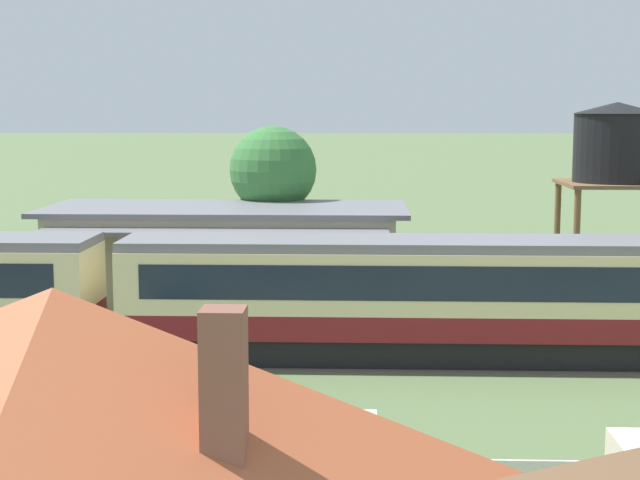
{
  "coord_description": "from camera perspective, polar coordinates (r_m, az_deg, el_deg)",
  "views": [
    {
      "loc": [
        -12.94,
        -30.92,
        8.06
      ],
      "look_at": [
        -14.27,
        3.19,
        3.49
      ],
      "focal_mm": 55.0,
      "sensor_mm": 36.0,
      "label": 1
    }
  ],
  "objects": [
    {
      "name": "passenger_train",
      "position": [
        31.78,
        7.26,
        -3.08
      ],
      "size": [
        63.04,
        3.18,
        3.94
      ],
      "color": "maroon",
      "rests_on": "ground_plane"
    },
    {
      "name": "railway_track",
      "position": [
        32.16,
        -0.4,
        -6.87
      ],
      "size": [
        104.41,
        3.6,
        0.04
      ],
      "color": "#665B51",
      "rests_on": "ground_plane"
    },
    {
      "name": "station_building",
      "position": [
        40.45,
        -5.46,
        -0.9
      ],
      "size": [
        14.76,
        7.79,
        4.11
      ],
      "color": "beige",
      "rests_on": "ground_plane"
    },
    {
      "name": "water_tower",
      "position": [
        44.51,
        16.84,
        5.18
      ],
      "size": [
        4.52,
        4.52,
        8.36
      ],
      "color": "brown",
      "rests_on": "ground_plane"
    },
    {
      "name": "cottage_terracotta_roof",
      "position": [
        14.82,
        -14.92,
        -12.98
      ],
      "size": [
        9.91,
        7.22,
        5.6
      ],
      "color": "silver",
      "rests_on": "ground_plane"
    },
    {
      "name": "parked_car_blue",
      "position": [
        25.01,
        -13.52,
        -9.93
      ],
      "size": [
        2.28,
        4.43,
        1.29
      ],
      "rotation": [
        0.0,
        0.0,
        1.52
      ],
      "color": "#284CA8",
      "rests_on": "ground_plane"
    },
    {
      "name": "yard_tree_0",
      "position": [
        43.4,
        -2.75,
        4.05
      ],
      "size": [
        3.86,
        3.86,
        7.33
      ],
      "color": "#4C3823",
      "rests_on": "ground_plane"
    }
  ]
}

